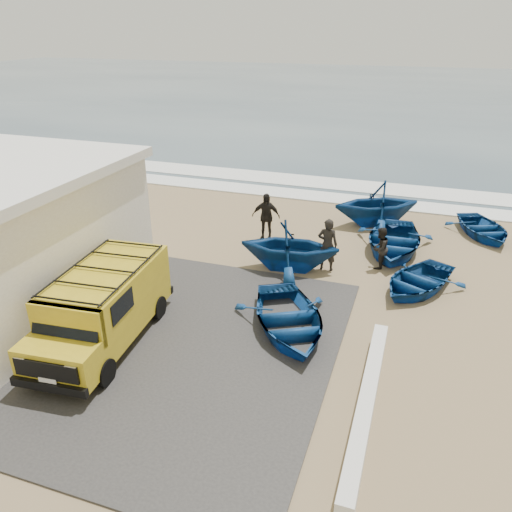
% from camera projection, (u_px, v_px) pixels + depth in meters
% --- Properties ---
extents(ground, '(160.00, 160.00, 0.00)m').
position_uv_depth(ground, '(215.00, 311.00, 15.41)').
color(ground, '#917954').
extents(slab, '(12.00, 10.00, 0.05)m').
position_uv_depth(slab, '(123.00, 334.00, 14.27)').
color(slab, '#3B3936').
rests_on(slab, ground).
extents(ocean, '(180.00, 88.00, 0.01)m').
position_uv_depth(ocean, '(388.00, 93.00, 63.38)').
color(ocean, '#385166').
rests_on(ocean, ground).
extents(surf_line, '(180.00, 1.60, 0.06)m').
position_uv_depth(surf_line, '(306.00, 195.00, 25.68)').
color(surf_line, white).
rests_on(surf_line, ground).
extents(surf_wash, '(180.00, 2.20, 0.04)m').
position_uv_depth(surf_wash, '(317.00, 182.00, 27.82)').
color(surf_wash, white).
rests_on(surf_wash, ground).
extents(parapet, '(0.35, 6.00, 0.55)m').
position_uv_depth(parapet, '(366.00, 405.00, 11.26)').
color(parapet, silver).
rests_on(parapet, ground).
extents(van, '(2.38, 5.15, 2.14)m').
position_uv_depth(van, '(104.00, 305.00, 13.54)').
color(van, gold).
rests_on(van, ground).
extents(boat_near_left, '(4.34, 4.80, 0.82)m').
position_uv_depth(boat_near_left, '(288.00, 319.00, 14.26)').
color(boat_near_left, navy).
rests_on(boat_near_left, ground).
extents(boat_near_right, '(3.68, 4.12, 0.70)m').
position_uv_depth(boat_near_right, '(417.00, 281.00, 16.51)').
color(boat_near_right, navy).
rests_on(boat_near_right, ground).
extents(boat_mid_left, '(3.86, 3.45, 1.84)m').
position_uv_depth(boat_mid_left, '(290.00, 246.00, 17.68)').
color(boat_mid_left, navy).
rests_on(boat_mid_left, ground).
extents(boat_mid_right, '(3.11, 4.30, 0.88)m').
position_uv_depth(boat_mid_right, '(393.00, 241.00, 19.27)').
color(boat_mid_right, navy).
rests_on(boat_mid_right, ground).
extents(boat_far_left, '(4.83, 4.63, 1.97)m').
position_uv_depth(boat_far_left, '(377.00, 203.00, 21.63)').
color(boat_far_left, navy).
rests_on(boat_far_left, ground).
extents(boat_far_right, '(3.43, 3.96, 0.69)m').
position_uv_depth(boat_far_right, '(483.00, 228.00, 20.70)').
color(boat_far_right, navy).
rests_on(boat_far_right, ground).
extents(fisherman_front, '(0.73, 0.49, 1.95)m').
position_uv_depth(fisherman_front, '(327.00, 245.00, 17.63)').
color(fisherman_front, black).
rests_on(fisherman_front, ground).
extents(fisherman_middle, '(0.83, 0.92, 1.55)m').
position_uv_depth(fisherman_middle, '(380.00, 248.00, 17.84)').
color(fisherman_middle, black).
rests_on(fisherman_middle, ground).
extents(fisherman_back, '(1.21, 0.66, 1.95)m').
position_uv_depth(fisherman_back, '(266.00, 216.00, 20.18)').
color(fisherman_back, black).
rests_on(fisherman_back, ground).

